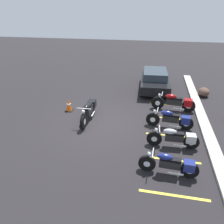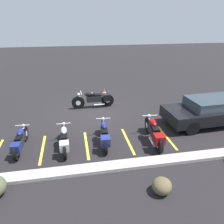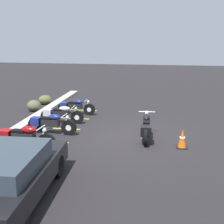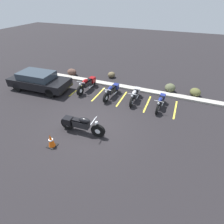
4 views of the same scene
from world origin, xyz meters
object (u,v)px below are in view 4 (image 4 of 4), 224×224
parked_bike_0 (88,84)px  landscape_rock_1 (72,72)px  parked_bike_1 (112,90)px  traffic_cone (51,141)px  parked_bike_3 (161,101)px  motorcycle_black_featured (80,124)px  car_black (39,80)px  parked_bike_2 (135,94)px  landscape_rock_0 (170,88)px  landscape_rock_2 (111,75)px  landscape_rock_3 (195,92)px

parked_bike_0 → landscape_rock_1: 3.19m
parked_bike_0 → parked_bike_1: size_ratio=1.08×
landscape_rock_1 → traffic_cone: traffic_cone is taller
parked_bike_3 → landscape_rock_1: 8.14m
motorcycle_black_featured → car_black: bearing=147.0°
parked_bike_3 → traffic_cone: size_ratio=2.87×
parked_bike_3 → car_black: 8.55m
parked_bike_3 → motorcycle_black_featured: bearing=-37.8°
parked_bike_1 → parked_bike_2: parked_bike_1 is taller
car_black → parked_bike_3: bearing=2.6°
landscape_rock_1 → parked_bike_3: bearing=-16.4°
car_black → traffic_cone: bearing=-47.7°
parked_bike_2 → landscape_rock_0: size_ratio=2.73×
motorcycle_black_featured → landscape_rock_2: (-1.16, 6.98, -0.27)m
car_black → parked_bike_0: bearing=17.6°
traffic_cone → parked_bike_3: bearing=52.1°
landscape_rock_2 → landscape_rock_3: size_ratio=0.80×
landscape_rock_0 → parked_bike_1: bearing=-148.4°
parked_bike_2 → traffic_cone: (-2.39, -5.45, -0.10)m
car_black → parked_bike_2: bearing=5.8°
landscape_rock_0 → landscape_rock_1: size_ratio=0.92×
landscape_rock_1 → traffic_cone: 8.41m
parked_bike_3 → landscape_rock_2: bearing=-121.7°
parked_bike_2 → car_black: (-6.83, -1.02, 0.25)m
traffic_cone → parked_bike_0: bearing=101.8°
landscape_rock_1 → car_black: bearing=-102.7°
car_black → landscape_rock_1: bearing=74.5°
landscape_rock_0 → landscape_rock_1: (-8.12, -0.03, -0.02)m
parked_bike_3 → landscape_rock_0: bearing=175.3°
landscape_rock_1 → landscape_rock_0: bearing=0.2°
landscape_rock_0 → traffic_cone: size_ratio=1.09×
parked_bike_3 → parked_bike_2: bearing=-94.7°
landscape_rock_0 → landscape_rock_2: size_ratio=1.22×
parked_bike_1 → car_black: bearing=-75.0°
motorcycle_black_featured → landscape_rock_1: bearing=123.6°
parked_bike_2 → landscape_rock_0: (1.99, 2.11, -0.13)m
parked_bike_0 → landscape_rock_2: (0.75, 2.70, -0.25)m
parked_bike_1 → parked_bike_3: bearing=92.2°
parked_bike_1 → parked_bike_2: size_ratio=1.05×
landscape_rock_1 → motorcycle_black_featured: bearing=-54.1°
car_black → landscape_rock_1: 3.20m
motorcycle_black_featured → traffic_cone: bearing=-120.5°
traffic_cone → parked_bike_1: bearing=81.4°
motorcycle_black_featured → parked_bike_1: motorcycle_black_featured is taller
car_black → landscape_rock_0: bearing=16.8°
landscape_rock_2 → traffic_cone: bearing=-87.0°
parked_bike_3 → landscape_rock_0: 2.36m
parked_bike_0 → car_black: size_ratio=0.53×
landscape_rock_2 → landscape_rock_3: bearing=-6.6°
parked_bike_1 → parked_bike_2: 1.58m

